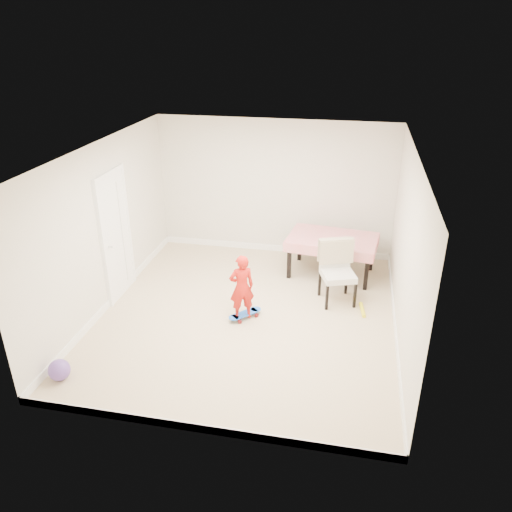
% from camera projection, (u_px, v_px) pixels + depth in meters
% --- Properties ---
extents(ground, '(5.00, 5.00, 0.00)m').
position_uv_depth(ground, '(247.00, 316.00, 7.80)').
color(ground, '#C4AE88').
rests_on(ground, ground).
extents(ceiling, '(4.50, 5.00, 0.04)m').
position_uv_depth(ceiling, '(246.00, 152.00, 6.69)').
color(ceiling, white).
rests_on(ceiling, wall_back).
extents(wall_back, '(4.50, 0.04, 2.60)m').
position_uv_depth(wall_back, '(275.00, 188.00, 9.44)').
color(wall_back, beige).
rests_on(wall_back, ground).
extents(wall_front, '(4.50, 0.04, 2.60)m').
position_uv_depth(wall_front, '(194.00, 335.00, 5.04)').
color(wall_front, beige).
rests_on(wall_front, ground).
extents(wall_left, '(0.04, 5.00, 2.60)m').
position_uv_depth(wall_left, '(105.00, 228.00, 7.64)').
color(wall_left, beige).
rests_on(wall_left, ground).
extents(wall_right, '(0.04, 5.00, 2.60)m').
position_uv_depth(wall_right, '(405.00, 252.00, 6.84)').
color(wall_right, beige).
rests_on(wall_right, ground).
extents(door, '(0.11, 0.94, 2.11)m').
position_uv_depth(door, '(116.00, 237.00, 8.02)').
color(door, white).
rests_on(door, ground).
extents(baseboard_back, '(4.50, 0.02, 0.12)m').
position_uv_depth(baseboard_back, '(274.00, 248.00, 9.98)').
color(baseboard_back, white).
rests_on(baseboard_back, ground).
extents(baseboard_front, '(4.50, 0.02, 0.12)m').
position_uv_depth(baseboard_front, '(200.00, 428.00, 5.57)').
color(baseboard_front, white).
rests_on(baseboard_front, ground).
extents(baseboard_left, '(0.02, 5.00, 0.12)m').
position_uv_depth(baseboard_left, '(114.00, 298.00, 8.17)').
color(baseboard_left, white).
rests_on(baseboard_left, ground).
extents(baseboard_right, '(0.02, 5.00, 0.12)m').
position_uv_depth(baseboard_right, '(395.00, 328.00, 7.37)').
color(baseboard_right, white).
rests_on(baseboard_right, ground).
extents(dining_table, '(1.65, 1.15, 0.72)m').
position_uv_depth(dining_table, '(331.00, 256.00, 8.94)').
color(dining_table, red).
rests_on(dining_table, ground).
extents(dining_chair, '(0.74, 0.79, 1.03)m').
position_uv_depth(dining_chair, '(338.00, 273.00, 7.98)').
color(dining_chair, white).
rests_on(dining_chair, ground).
extents(skateboard, '(0.54, 0.56, 0.09)m').
position_uv_depth(skateboard, '(245.00, 315.00, 7.73)').
color(skateboard, blue).
rests_on(skateboard, ground).
extents(child, '(0.45, 0.40, 1.05)m').
position_uv_depth(child, '(242.00, 289.00, 7.49)').
color(child, red).
rests_on(child, ground).
extents(balloon, '(0.28, 0.28, 0.28)m').
position_uv_depth(balloon, '(59.00, 370.00, 6.36)').
color(balloon, '#6444A3').
rests_on(balloon, ground).
extents(foam_toy, '(0.11, 0.40, 0.06)m').
position_uv_depth(foam_toy, '(362.00, 310.00, 7.90)').
color(foam_toy, yellow).
rests_on(foam_toy, ground).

